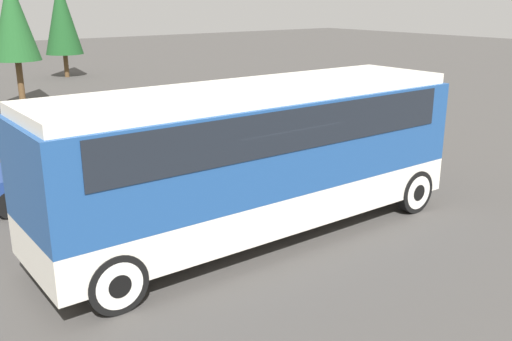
# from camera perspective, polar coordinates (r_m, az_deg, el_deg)

# --- Properties ---
(ground_plane) EXTENTS (120.00, 120.00, 0.00)m
(ground_plane) POSITION_cam_1_polar(r_m,az_deg,el_deg) (12.11, 0.00, -6.45)
(ground_plane) COLOR #423F3D
(tour_bus) EXTENTS (9.14, 2.54, 3.16)m
(tour_bus) POSITION_cam_1_polar(r_m,az_deg,el_deg) (11.55, 0.38, 2.31)
(tour_bus) COLOR silver
(tour_bus) RESTS_ON ground_plane
(parked_car_near) EXTENTS (4.37, 1.96, 1.42)m
(parked_car_near) POSITION_cam_1_polar(r_m,az_deg,el_deg) (20.39, -1.88, 5.33)
(parked_car_near) COLOR #7A6B5B
(parked_car_near) RESTS_ON ground_plane
(parked_car_mid) EXTENTS (4.52, 1.78, 1.47)m
(parked_car_mid) POSITION_cam_1_polar(r_m,az_deg,el_deg) (15.10, -17.86, 0.41)
(parked_car_mid) COLOR navy
(parked_car_mid) RESTS_ON ground_plane
(tree_left) EXTENTS (2.25, 2.25, 5.95)m
(tree_left) POSITION_cam_1_polar(r_m,az_deg,el_deg) (37.83, -18.87, 14.37)
(tree_left) COLOR brown
(tree_left) RESTS_ON ground_plane
(tree_center) EXTENTS (2.08, 2.08, 5.79)m
(tree_center) POSITION_cam_1_polar(r_m,az_deg,el_deg) (28.12, -23.14, 13.81)
(tree_center) COLOR brown
(tree_center) RESTS_ON ground_plane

